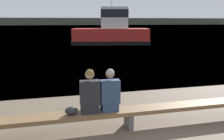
{
  "coord_description": "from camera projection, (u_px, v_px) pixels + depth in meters",
  "views": [
    {
      "loc": [
        -1.97,
        -1.97,
        2.5
      ],
      "look_at": [
        0.17,
        6.35,
        0.81
      ],
      "focal_mm": 40.0,
      "sensor_mm": 36.0,
      "label": 1
    }
  ],
  "objects": [
    {
      "name": "far_shoreline",
      "position": [
        50.0,
        21.0,
        156.36
      ],
      "size": [
        600.0,
        12.0,
        4.38
      ],
      "primitive_type": "cube",
      "color": "#4C4C42",
      "rests_on": "ground"
    },
    {
      "name": "person_left",
      "position": [
        90.0,
        94.0,
        5.57
      ],
      "size": [
        0.44,
        0.36,
        1.01
      ],
      "color": "black",
      "rests_on": "bench_main"
    },
    {
      "name": "bench_main",
      "position": [
        129.0,
        112.0,
        5.9
      ],
      "size": [
        6.62,
        0.47,
        0.46
      ],
      "color": "brown",
      "rests_on": "ground"
    },
    {
      "name": "water_surface",
      "position": [
        51.0,
        26.0,
        122.8
      ],
      "size": [
        240.0,
        240.0,
        0.0
      ],
      "primitive_type": "plane",
      "color": "teal",
      "rests_on": "ground"
    },
    {
      "name": "shopping_bag",
      "position": [
        71.0,
        111.0,
        5.52
      ],
      "size": [
        0.29,
        0.23,
        0.18
      ],
      "color": "#232328",
      "rests_on": "bench_main"
    },
    {
      "name": "tugboat_red",
      "position": [
        111.0,
        33.0,
        26.98
      ],
      "size": [
        8.68,
        4.52,
        7.16
      ],
      "rotation": [
        0.0,
        0.0,
        1.36
      ],
      "color": "red",
      "rests_on": "water_surface"
    },
    {
      "name": "person_right",
      "position": [
        110.0,
        93.0,
        5.69
      ],
      "size": [
        0.44,
        0.36,
        1.0
      ],
      "color": "navy",
      "rests_on": "bench_main"
    }
  ]
}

